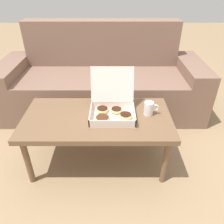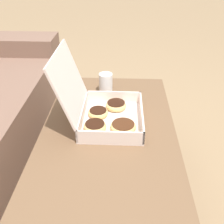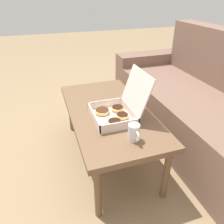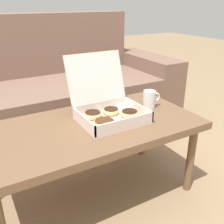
{
  "view_description": "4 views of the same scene",
  "coord_description": "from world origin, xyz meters",
  "px_view_note": "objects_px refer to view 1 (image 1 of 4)",
  "views": [
    {
      "loc": [
        0.11,
        -1.47,
        1.38
      ],
      "look_at": [
        0.12,
        -0.1,
        0.5
      ],
      "focal_mm": 35.0,
      "sensor_mm": 36.0,
      "label": 1
    },
    {
      "loc": [
        -0.86,
        -0.14,
        1.13
      ],
      "look_at": [
        0.12,
        -0.1,
        0.5
      ],
      "focal_mm": 42.0,
      "sensor_mm": 36.0,
      "label": 2
    },
    {
      "loc": [
        1.37,
        -0.51,
        1.26
      ],
      "look_at": [
        0.12,
        -0.1,
        0.5
      ],
      "focal_mm": 35.0,
      "sensor_mm": 36.0,
      "label": 3
    },
    {
      "loc": [
        -0.51,
        -1.18,
        1.04
      ],
      "look_at": [
        0.12,
        -0.1,
        0.5
      ],
      "focal_mm": 42.0,
      "sensor_mm": 36.0,
      "label": 4
    }
  ],
  "objects_px": {
    "couch": "(102,83)",
    "coffee_table": "(97,121)",
    "pastry_box": "(111,108)",
    "coffee_mug": "(149,108)"
  },
  "relations": [
    {
      "from": "couch",
      "to": "coffee_table",
      "type": "bearing_deg",
      "value": -90.0
    },
    {
      "from": "couch",
      "to": "coffee_table",
      "type": "xyz_separation_m",
      "value": [
        0.0,
        -0.89,
        0.09
      ]
    },
    {
      "from": "coffee_table",
      "to": "coffee_mug",
      "type": "xyz_separation_m",
      "value": [
        0.4,
        0.03,
        0.1
      ]
    },
    {
      "from": "couch",
      "to": "pastry_box",
      "type": "relative_size",
      "value": 6.08
    },
    {
      "from": "pastry_box",
      "to": "coffee_mug",
      "type": "height_order",
      "value": "pastry_box"
    },
    {
      "from": "coffee_mug",
      "to": "couch",
      "type": "bearing_deg",
      "value": 114.81
    },
    {
      "from": "couch",
      "to": "coffee_mug",
      "type": "bearing_deg",
      "value": -65.19
    },
    {
      "from": "coffee_table",
      "to": "pastry_box",
      "type": "height_order",
      "value": "pastry_box"
    },
    {
      "from": "pastry_box",
      "to": "coffee_table",
      "type": "bearing_deg",
      "value": -166.04
    },
    {
      "from": "coffee_table",
      "to": "couch",
      "type": "bearing_deg",
      "value": 90.0
    }
  ]
}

